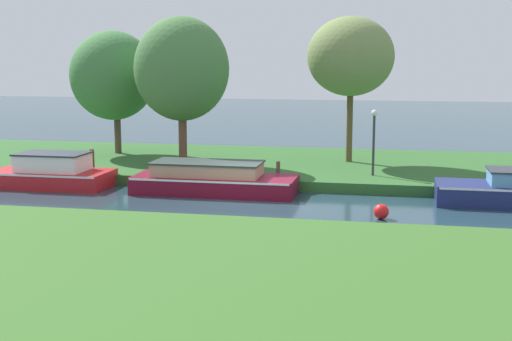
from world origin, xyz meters
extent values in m
plane|color=#213B46|center=(0.00, 0.00, 0.00)|extent=(120.00, 120.00, 0.00)
cube|color=#2D5D28|center=(0.00, 7.00, 0.20)|extent=(72.00, 10.00, 0.40)
cube|color=#366425|center=(0.00, -9.00, 0.20)|extent=(72.00, 10.00, 0.40)
cube|color=red|center=(-8.04, 1.20, 0.32)|extent=(4.64, 2.12, 0.64)
cube|color=white|center=(-8.04, 1.20, 0.60)|extent=(4.54, 2.15, 0.07)
cube|color=white|center=(-7.95, 1.20, 0.96)|extent=(2.56, 1.61, 0.64)
cube|color=#293039|center=(-7.95, 1.20, 1.31)|extent=(2.66, 1.70, 0.06)
cube|color=maroon|center=(-1.46, 1.20, 0.33)|extent=(6.01, 2.18, 0.65)
cube|color=white|center=(-1.46, 1.20, 0.61)|extent=(5.89, 2.21, 0.07)
cube|color=tan|center=(-1.75, 1.20, 0.88)|extent=(3.95, 1.66, 0.46)
cube|color=#2A3530|center=(-1.75, 1.20, 1.14)|extent=(4.05, 1.75, 0.06)
cylinder|color=brown|center=(-8.14, 8.08, 1.69)|extent=(0.32, 0.32, 2.58)
ellipsoid|color=#3F773E|center=(-8.14, 7.74, 4.13)|extent=(4.04, 3.98, 4.19)
cylinder|color=brown|center=(-4.06, 5.56, 1.83)|extent=(0.36, 0.36, 2.87)
ellipsoid|color=#487840|center=(-4.06, 5.53, 4.49)|extent=(4.13, 3.56, 4.46)
cylinder|color=brown|center=(3.02, 7.51, 2.24)|extent=(0.27, 0.27, 3.68)
ellipsoid|color=olive|center=(3.02, 7.23, 5.02)|extent=(3.75, 3.80, 3.42)
cylinder|color=#333338|center=(4.20, 3.97, 1.57)|extent=(0.10, 0.10, 2.33)
sphere|color=white|center=(4.20, 3.97, 2.85)|extent=(0.24, 0.24, 0.24)
cylinder|color=#542D21|center=(-7.05, 2.78, 0.85)|extent=(0.19, 0.19, 0.89)
cylinder|color=brown|center=(0.63, 2.78, 0.71)|extent=(0.15, 0.15, 0.61)
sphere|color=red|center=(4.67, -1.81, 0.24)|extent=(0.47, 0.47, 0.47)
camera|label=1|loc=(5.06, -23.17, 4.94)|focal=48.60mm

